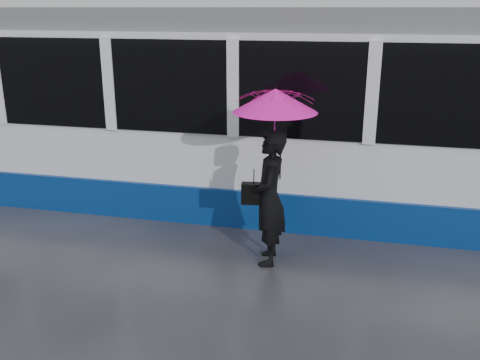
# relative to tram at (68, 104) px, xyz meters

# --- Properties ---
(ground) EXTENTS (90.00, 90.00, 0.00)m
(ground) POSITION_rel_tram_xyz_m (3.02, -2.50, -1.64)
(ground) COLOR #27272C
(ground) RESTS_ON ground
(rails) EXTENTS (34.00, 1.51, 0.02)m
(rails) POSITION_rel_tram_xyz_m (3.02, -0.00, -1.63)
(rails) COLOR #3F3D38
(rails) RESTS_ON ground
(tram) EXTENTS (26.00, 2.56, 3.35)m
(tram) POSITION_rel_tram_xyz_m (0.00, 0.00, 0.00)
(tram) COLOR white
(tram) RESTS_ON ground
(woman) EXTENTS (0.53, 0.73, 1.85)m
(woman) POSITION_rel_tram_xyz_m (4.26, -2.29, -0.71)
(woman) COLOR black
(woman) RESTS_ON ground
(umbrella) EXTENTS (1.23, 1.23, 1.25)m
(umbrella) POSITION_rel_tram_xyz_m (4.31, -2.29, 0.39)
(umbrella) COLOR #FF1578
(umbrella) RESTS_ON ground
(handbag) EXTENTS (0.35, 0.19, 0.47)m
(handbag) POSITION_rel_tram_xyz_m (4.04, -2.27, -0.67)
(handbag) COLOR black
(handbag) RESTS_ON ground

